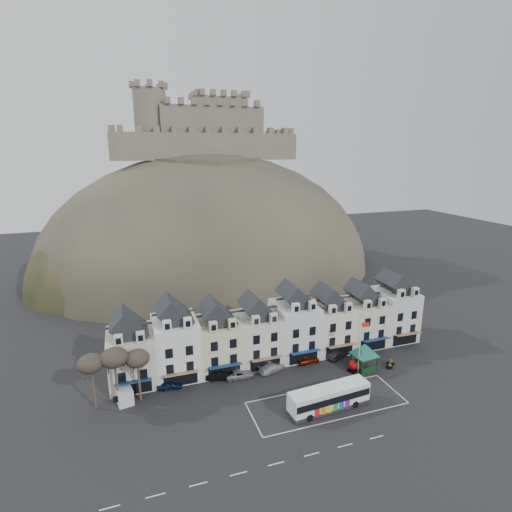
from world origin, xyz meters
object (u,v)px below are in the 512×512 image
Objects in this scene: red_buoy at (353,366)px; car_silver at (239,374)px; bus at (329,397)px; car_charcoal at (338,354)px; car_black at (221,375)px; car_maroon at (308,360)px; bus_shelter at (365,350)px; car_navy at (170,385)px; white_van at (123,392)px; car_white at (272,367)px; flagpole at (361,343)px.

red_buoy is 0.44× the size of car_silver.
bus reaches higher than car_charcoal.
bus is 14.65m from car_charcoal.
red_buoy is 21.33m from car_black.
red_buoy is 0.42× the size of car_black.
bus is 3.18× the size of car_maroon.
bus_shelter reaches higher than car_navy.
white_van reaches higher than car_maroon.
car_navy is 0.84× the size of car_charcoal.
car_charcoal is (8.41, 11.95, -1.11)m from bus.
red_buoy is 0.39× the size of white_van.
bus is 2.49× the size of car_white.
car_navy is at bearing 170.65° from red_buoy.
car_white is (-13.01, 4.96, -4.49)m from flagpole.
bus reaches higher than car_maroon.
bus_shelter is 3.23m from red_buoy.
red_buoy is at bearing 36.41° from bus.
car_charcoal is (12.35, 0.37, 0.04)m from car_white.
car_navy is 16.35m from car_white.
white_van is at bearing 106.37° from car_black.
car_white is at bearing 70.30° from car_charcoal.
red_buoy is at bearing -132.82° from car_maroon.
car_maroon is at bearing 140.04° from flagpole.
car_black is (7.89, 0.00, 0.13)m from car_navy.
red_buoy is at bearing -101.61° from car_silver.
car_white is at bearing -86.83° from car_silver.
bus_shelter is 5.84m from car_charcoal.
red_buoy is 0.53× the size of car_navy.
bus_shelter reaches higher than car_maroon.
car_charcoal is at bearing -86.74° from car_silver.
white_van is 1.35× the size of car_maroon.
car_black is (-12.39, 11.95, -1.07)m from bus.
bus is 29.29m from white_van.
car_maroon is (29.62, 0.40, -0.45)m from white_van.
red_buoy is 0.41× the size of car_white.
flagpole reaches higher than red_buoy.
car_white is 1.08× the size of car_charcoal.
car_black is at bearing 68.87° from car_white.
car_maroon is 5.69m from car_charcoal.
car_silver is at bearing -85.53° from car_black.
bus is 23.57m from car_navy.
car_charcoal is at bearing -93.14° from car_maroon.
white_van is at bearing 91.16° from car_silver.
car_charcoal is (0.00, 4.72, -0.27)m from red_buoy.
bus_shelter is at bearing 30.67° from bus.
car_silver is (2.88, -0.52, -0.13)m from car_black.
bus_shelter is at bearing 0.38° from red_buoy.
car_silver is 5.57m from car_white.
bus_shelter is 1.42× the size of white_van.
flagpole is at bearing -102.90° from car_silver.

